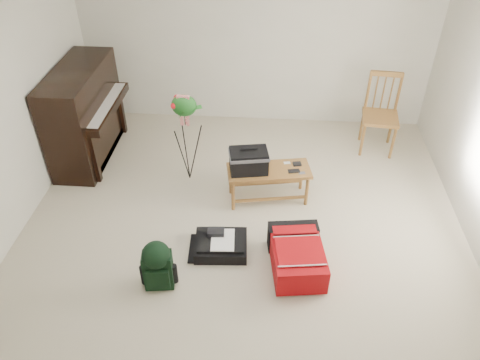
# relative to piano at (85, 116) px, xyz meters

# --- Properties ---
(floor) EXTENTS (5.00, 5.50, 0.01)m
(floor) POSITION_rel_piano_xyz_m (2.19, -1.60, -0.60)
(floor) COLOR #C0B59A
(floor) RESTS_ON ground
(ceiling) EXTENTS (5.00, 5.50, 0.01)m
(ceiling) POSITION_rel_piano_xyz_m (2.19, -1.60, 1.90)
(ceiling) COLOR white
(ceiling) RESTS_ON wall_back
(wall_back) EXTENTS (5.00, 0.04, 2.50)m
(wall_back) POSITION_rel_piano_xyz_m (2.19, 1.15, 0.65)
(wall_back) COLOR silver
(wall_back) RESTS_ON floor
(piano) EXTENTS (0.71, 1.50, 1.25)m
(piano) POSITION_rel_piano_xyz_m (0.00, 0.00, 0.00)
(piano) COLOR black
(piano) RESTS_ON floor
(bench) EXTENTS (1.03, 0.56, 0.75)m
(bench) POSITION_rel_piano_xyz_m (2.29, -0.79, -0.07)
(bench) COLOR olive
(bench) RESTS_ON floor
(dining_chair) EXTENTS (0.51, 0.51, 1.08)m
(dining_chair) POSITION_rel_piano_xyz_m (3.93, 0.46, -0.07)
(dining_chair) COLOR olive
(dining_chair) RESTS_ON floor
(red_suitcase) EXTENTS (0.60, 0.82, 0.32)m
(red_suitcase) POSITION_rel_piano_xyz_m (2.78, -1.85, -0.43)
(red_suitcase) COLOR #A50714
(red_suitcase) RESTS_ON floor
(black_duffel) EXTENTS (0.58, 0.48, 0.23)m
(black_duffel) POSITION_rel_piano_xyz_m (1.98, -1.71, -0.51)
(black_duffel) COLOR black
(black_duffel) RESTS_ON floor
(green_backpack) EXTENTS (0.30, 0.28, 0.56)m
(green_backpack) POSITION_rel_piano_xyz_m (1.42, -2.23, -0.29)
(green_backpack) COLOR black
(green_backpack) RESTS_ON floor
(flower_stand) EXTENTS (0.41, 0.41, 1.23)m
(flower_stand) POSITION_rel_piano_xyz_m (1.43, -0.46, 0.00)
(flower_stand) COLOR black
(flower_stand) RESTS_ON floor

